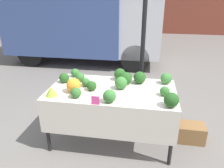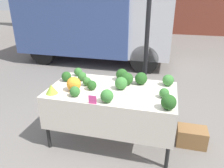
# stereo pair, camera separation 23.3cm
# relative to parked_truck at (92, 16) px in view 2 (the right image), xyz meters

# --- Properties ---
(ground_plane) EXTENTS (40.00, 40.00, 0.00)m
(ground_plane) POSITION_rel_parked_truck_xyz_m (1.63, -3.86, -1.40)
(ground_plane) COLOR slate
(tent_pole) EXTENTS (0.07, 0.07, 2.23)m
(tent_pole) POSITION_rel_parked_truck_xyz_m (2.01, -3.16, -0.29)
(tent_pole) COLOR black
(tent_pole) RESTS_ON ground_plane
(parked_truck) EXTENTS (4.55, 1.89, 2.63)m
(parked_truck) POSITION_rel_parked_truck_xyz_m (0.00, 0.00, 0.00)
(parked_truck) COLOR #384C84
(parked_truck) RESTS_ON ground_plane
(market_table) EXTENTS (1.79, 0.98, 0.83)m
(market_table) POSITION_rel_parked_truck_xyz_m (1.63, -3.92, -0.67)
(market_table) COLOR beige
(market_table) RESTS_ON ground_plane
(orange_cauliflower) EXTENTS (0.20, 0.20, 0.20)m
(orange_cauliflower) POSITION_rel_parked_truck_xyz_m (1.13, -4.03, -0.47)
(orange_cauliflower) COLOR orange
(orange_cauliflower) RESTS_ON market_table
(romanesco_head) EXTENTS (0.16, 0.16, 0.13)m
(romanesco_head) POSITION_rel_parked_truck_xyz_m (0.87, -4.19, -0.50)
(romanesco_head) COLOR #93B238
(romanesco_head) RESTS_ON market_table
(broccoli_head_0) EXTENTS (0.17, 0.17, 0.17)m
(broccoli_head_0) POSITION_rel_parked_truck_xyz_m (2.39, -3.52, -0.49)
(broccoli_head_0) COLOR #387533
(broccoli_head_0) RESTS_ON market_table
(broccoli_head_1) EXTENTS (0.15, 0.15, 0.15)m
(broccoli_head_1) POSITION_rel_parked_truck_xyz_m (0.87, -3.73, -0.49)
(broccoli_head_1) COLOR #23511E
(broccoli_head_1) RESTS_ON market_table
(broccoli_head_2) EXTENTS (0.13, 0.13, 0.13)m
(broccoli_head_2) POSITION_rel_parked_truck_xyz_m (0.96, -3.47, -0.50)
(broccoli_head_2) COLOR #336B2D
(broccoli_head_2) RESTS_ON market_table
(broccoli_head_3) EXTENTS (0.14, 0.14, 0.14)m
(broccoli_head_3) POSITION_rel_parked_truck_xyz_m (1.36, -3.94, -0.50)
(broccoli_head_3) COLOR #23511E
(broccoli_head_3) RESTS_ON market_table
(broccoli_head_4) EXTENTS (0.14, 0.14, 0.14)m
(broccoli_head_4) POSITION_rel_parked_truck_xyz_m (1.10, -3.65, -0.50)
(broccoli_head_4) COLOR #336B2D
(broccoli_head_4) RESTS_ON market_table
(broccoli_head_5) EXTENTS (0.18, 0.18, 0.18)m
(broccoli_head_5) POSITION_rel_parked_truck_xyz_m (2.00, -3.57, -0.48)
(broccoli_head_5) COLOR #23511E
(broccoli_head_5) RESTS_ON market_table
(broccoli_head_6) EXTENTS (0.13, 0.13, 0.13)m
(broccoli_head_6) POSITION_rel_parked_truck_xyz_m (2.35, -3.94, -0.50)
(broccoli_head_6) COLOR #336B2D
(broccoli_head_6) RESTS_ON market_table
(broccoli_head_7) EXTENTS (0.14, 0.14, 0.14)m
(broccoli_head_7) POSITION_rel_parked_truck_xyz_m (1.21, -4.19, -0.50)
(broccoli_head_7) COLOR #336B2D
(broccoli_head_7) RESTS_ON market_table
(broccoli_head_8) EXTENTS (0.17, 0.17, 0.17)m
(broccoli_head_8) POSITION_rel_parked_truck_xyz_m (1.66, -4.24, -0.49)
(broccoli_head_8) COLOR #387533
(broccoli_head_8) RESTS_ON market_table
(broccoli_head_9) EXTENTS (0.18, 0.18, 0.18)m
(broccoli_head_9) POSITION_rel_parked_truck_xyz_m (1.69, -3.49, -0.48)
(broccoli_head_9) COLOR #23511E
(broccoli_head_9) RESTS_ON market_table
(broccoli_head_10) EXTENTS (0.13, 0.13, 0.13)m
(broccoli_head_10) POSITION_rel_parked_truck_xyz_m (1.24, -3.82, -0.51)
(broccoli_head_10) COLOR #336B2D
(broccoli_head_10) RESTS_ON market_table
(broccoli_head_11) EXTENTS (0.18, 0.18, 0.18)m
(broccoli_head_11) POSITION_rel_parked_truck_xyz_m (1.75, -3.82, -0.48)
(broccoli_head_11) COLOR #387533
(broccoli_head_11) RESTS_ON market_table
(broccoli_head_12) EXTENTS (0.19, 0.19, 0.19)m
(broccoli_head_12) POSITION_rel_parked_truck_xyz_m (1.80, -3.64, -0.48)
(broccoli_head_12) COLOR #23511E
(broccoli_head_12) RESTS_ON market_table
(broccoli_head_13) EXTENTS (0.18, 0.18, 0.18)m
(broccoli_head_13) POSITION_rel_parked_truck_xyz_m (2.40, -4.24, -0.48)
(broccoli_head_13) COLOR #23511E
(broccoli_head_13) RESTS_ON market_table
(price_sign) EXTENTS (0.10, 0.01, 0.11)m
(price_sign) POSITION_rel_parked_truck_xyz_m (1.50, -4.34, -0.51)
(price_sign) COLOR #EF4793
(price_sign) RESTS_ON market_table
(produce_crate) EXTENTS (0.42, 0.28, 0.27)m
(produce_crate) POSITION_rel_parked_truck_xyz_m (2.80, -3.71, -1.27)
(produce_crate) COLOR olive
(produce_crate) RESTS_ON ground_plane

